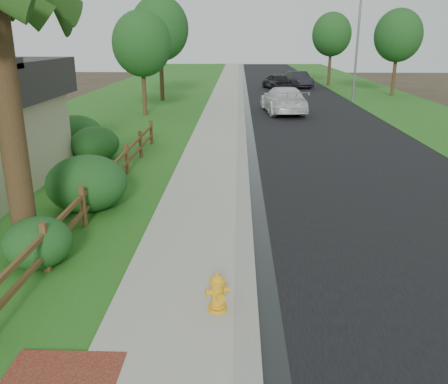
{
  "coord_description": "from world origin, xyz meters",
  "views": [
    {
      "loc": [
        0.23,
        -5.72,
        4.59
      ],
      "look_at": [
        -0.12,
        5.74,
        0.82
      ],
      "focal_mm": 38.0,
      "sensor_mm": 36.0,
      "label": 1
    }
  ],
  "objects_px": {
    "dark_car_mid": "(277,81)",
    "streetlight": "(356,36)",
    "white_suv": "(283,100)",
    "fire_hydrant": "(218,293)",
    "ranch_fence": "(97,190)"
  },
  "relations": [
    {
      "from": "fire_hydrant",
      "to": "streetlight",
      "type": "height_order",
      "value": "streetlight"
    },
    {
      "from": "dark_car_mid",
      "to": "streetlight",
      "type": "relative_size",
      "value": 0.52
    },
    {
      "from": "fire_hydrant",
      "to": "streetlight",
      "type": "distance_m",
      "value": 30.24
    },
    {
      "from": "fire_hydrant",
      "to": "dark_car_mid",
      "type": "xyz_separation_m",
      "value": [
        3.76,
        37.0,
        0.31
      ]
    },
    {
      "from": "ranch_fence",
      "to": "white_suv",
      "type": "distance_m",
      "value": 19.06
    },
    {
      "from": "ranch_fence",
      "to": "streetlight",
      "type": "distance_m",
      "value": 26.91
    },
    {
      "from": "fire_hydrant",
      "to": "white_suv",
      "type": "relative_size",
      "value": 0.13
    },
    {
      "from": "ranch_fence",
      "to": "dark_car_mid",
      "type": "relative_size",
      "value": 4.03
    },
    {
      "from": "ranch_fence",
      "to": "streetlight",
      "type": "height_order",
      "value": "streetlight"
    },
    {
      "from": "ranch_fence",
      "to": "dark_car_mid",
      "type": "distance_m",
      "value": 32.81
    },
    {
      "from": "white_suv",
      "to": "dark_car_mid",
      "type": "height_order",
      "value": "white_suv"
    },
    {
      "from": "fire_hydrant",
      "to": "ranch_fence",
      "type": "bearing_deg",
      "value": 125.0
    },
    {
      "from": "ranch_fence",
      "to": "white_suv",
      "type": "height_order",
      "value": "white_suv"
    },
    {
      "from": "fire_hydrant",
      "to": "white_suv",
      "type": "distance_m",
      "value": 23.09
    },
    {
      "from": "white_suv",
      "to": "fire_hydrant",
      "type": "bearing_deg",
      "value": 76.66
    }
  ]
}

